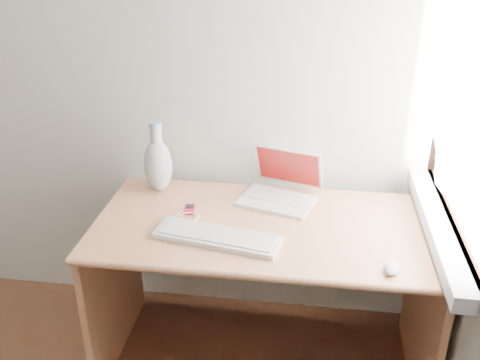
# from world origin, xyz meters

# --- Properties ---
(back_wall) EXTENTS (3.50, 0.04, 2.60)m
(back_wall) POSITION_xyz_m (0.00, 1.75, 1.30)
(back_wall) COLOR beige
(back_wall) RESTS_ON floor
(window) EXTENTS (0.11, 0.99, 1.10)m
(window) POSITION_xyz_m (1.72, 1.30, 1.28)
(window) COLOR white
(window) RESTS_ON right_wall
(desk) EXTENTS (1.38, 0.69, 0.73)m
(desk) POSITION_xyz_m (1.03, 1.41, 0.52)
(desk) COLOR tan
(desk) RESTS_ON floor
(laptop) EXTENTS (0.36, 0.34, 0.21)m
(laptop) POSITION_xyz_m (1.06, 1.56, 0.77)
(laptop) COLOR white
(laptop) RESTS_ON desk
(external_keyboard) EXTENTS (0.50, 0.23, 0.02)m
(external_keyboard) POSITION_xyz_m (0.86, 1.19, 0.74)
(external_keyboard) COLOR white
(external_keyboard) RESTS_ON desk
(mouse) EXTENTS (0.08, 0.10, 0.03)m
(mouse) POSITION_xyz_m (1.50, 1.06, 0.74)
(mouse) COLOR white
(mouse) RESTS_ON desk
(ipod) EXTENTS (0.05, 0.09, 0.01)m
(ipod) POSITION_xyz_m (0.70, 1.40, 0.73)
(ipod) COLOR #B20C27
(ipod) RESTS_ON desk
(cable_coil) EXTENTS (0.13, 0.13, 0.01)m
(cable_coil) POSITION_xyz_m (0.71, 1.34, 0.73)
(cable_coil) COLOR white
(cable_coil) RESTS_ON desk
(remote) EXTENTS (0.03, 0.07, 0.01)m
(remote) POSITION_xyz_m (0.63, 1.21, 0.73)
(remote) COLOR white
(remote) RESTS_ON desk
(vase) EXTENTS (0.13, 0.13, 0.32)m
(vase) POSITION_xyz_m (0.53, 1.57, 0.86)
(vase) COLOR silver
(vase) RESTS_ON desk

